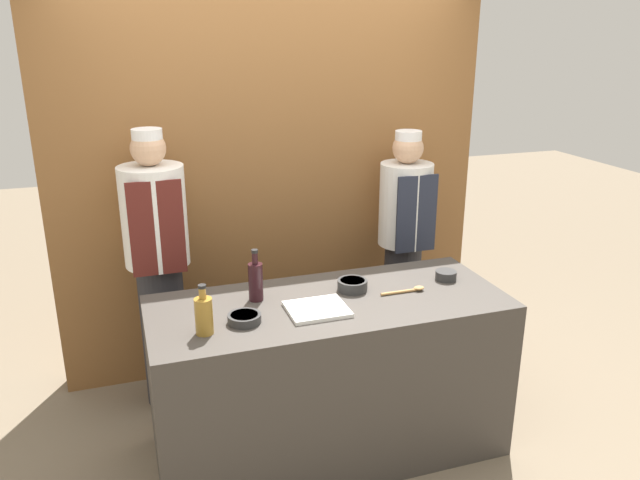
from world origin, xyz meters
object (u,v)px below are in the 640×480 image
Objects in this scene: sauce_bowl_purple at (446,275)px; sauce_bowl_red at (244,318)px; chef_right at (404,242)px; sauce_bowl_orange at (352,285)px; cutting_board at (317,309)px; chef_left at (158,263)px; bottle_vinegar at (204,315)px; wooden_spoon at (408,290)px; bottle_wine at (256,280)px.

sauce_bowl_red is (-1.17, -0.17, -0.00)m from sauce_bowl_purple.
sauce_bowl_red is 0.10× the size of chef_right.
sauce_bowl_orange is 0.32m from cutting_board.
cutting_board is 1.10m from chef_left.
sauce_bowl_red is at bearing 14.64° from bottle_vinegar.
bottle_vinegar reaches higher than wooden_spoon.
sauce_bowl_purple is 0.49× the size of bottle_vinegar.
cutting_board is at bearing -172.70° from wooden_spoon.
chef_right is (0.63, 0.67, -0.05)m from sauce_bowl_orange.
bottle_wine is (-0.51, 0.04, 0.07)m from sauce_bowl_orange.
bottle_vinegar is (-1.36, -0.22, 0.07)m from sauce_bowl_purple.
chef_right is (0.35, 0.79, -0.03)m from wooden_spoon.
bottle_wine is at bearing -150.96° from chef_right.
chef_left reaches higher than chef_right.
bottle_vinegar is (-0.19, -0.05, 0.07)m from sauce_bowl_red.
chef_right reaches higher than bottle_vinegar.
chef_right is (1.14, 0.63, -0.12)m from bottle_wine.
sauce_bowl_red is 0.58× the size of bottle_wine.
sauce_bowl_purple is 0.07× the size of chef_right.
sauce_bowl_red reaches higher than cutting_board.
sauce_bowl_purple is 1.65m from chef_left.
sauce_bowl_purple is at bearing 18.89° from wooden_spoon.
chef_left reaches higher than sauce_bowl_purple.
sauce_bowl_red is at bearing -174.95° from wooden_spoon.
wooden_spoon is (1.09, 0.13, -0.08)m from bottle_vinegar.
bottle_wine is 0.77m from chef_left.
chef_right reaches higher than sauce_bowl_purple.
cutting_board is 0.18× the size of chef_right.
cutting_board is 0.57m from bottle_vinegar.
cutting_board is at bearing -168.63° from sauce_bowl_purple.
chef_right reaches higher than cutting_board.
chef_left is 1.06× the size of chef_right.
sauce_bowl_purple reaches higher than cutting_board.
chef_left reaches higher than sauce_bowl_red.
cutting_board is 1.07× the size of bottle_wine.
sauce_bowl_red is at bearing -69.48° from chef_left.
sauce_bowl_purple reaches higher than sauce_bowl_red.
cutting_board is 1.19× the size of wooden_spoon.
bottle_vinegar reaches higher than cutting_board.
chef_left is at bearing 128.82° from cutting_board.
sauce_bowl_purple reaches higher than wooden_spoon.
sauce_bowl_purple is at bearing 9.31° from bottle_vinegar.
bottle_vinegar is at bearing -170.69° from sauce_bowl_purple.
chef_left is (-0.44, 0.63, -0.08)m from bottle_wine.
sauce_bowl_orange is 0.10× the size of chef_right.
sauce_bowl_red is 0.28m from bottle_wine.
sauce_bowl_orange is 1.37× the size of sauce_bowl_purple.
bottle_wine reaches higher than sauce_bowl_red.
sauce_bowl_orange is 1.16m from chef_left.
cutting_board is (-0.26, -0.19, -0.02)m from sauce_bowl_orange.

